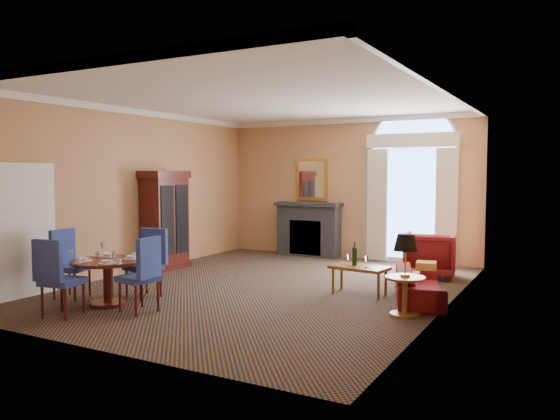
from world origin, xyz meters
The scene contains 12 objects.
ground centered at (0.00, 0.00, 0.00)m, with size 7.50×7.50×0.00m, color #101A32.
room_envelope centered at (-0.03, 0.67, 2.51)m, with size 6.04×7.52×3.45m.
armoire centered at (-2.72, 0.58, 0.96)m, with size 0.57×1.02×2.00m.
dining_table centered at (-1.43, -2.20, 0.51)m, with size 1.08×1.08×0.88m.
dining_chair_north centered at (-1.32, -1.44, 0.61)m, with size 0.57×0.57×1.07m.
dining_chair_south centered at (-1.52, -3.04, 0.61)m, with size 0.55×0.56×1.07m.
dining_chair_east centered at (-0.65, -2.28, 0.61)m, with size 0.56×0.56×1.07m.
dining_chair_west centered at (-2.38, -2.13, 0.61)m, with size 0.57×0.57×1.07m.
sofa centered at (2.55, 0.28, 0.25)m, with size 1.72×0.67×0.50m, color maroon.
armchair centered at (2.24, 2.28, 0.42)m, with size 0.91×0.93×0.85m, color maroon.
coffee_table centered at (1.58, 0.27, 0.43)m, with size 0.96×0.61×0.84m.
side_table centered at (2.60, -0.67, 0.71)m, with size 0.54×0.54×1.11m.
Camera 1 is at (4.64, -7.98, 1.98)m, focal length 35.00 mm.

